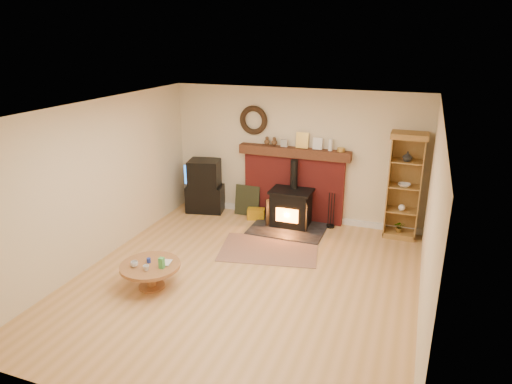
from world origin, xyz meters
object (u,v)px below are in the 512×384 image
at_px(curio_cabinet, 404,186).
at_px(coffee_table, 150,269).
at_px(tv_unit, 205,187).
at_px(wood_stove, 291,209).

xyz_separation_m(curio_cabinet, coffee_table, (-3.31, -3.18, -0.67)).
bearing_deg(tv_unit, wood_stove, -5.79).
distance_m(wood_stove, curio_cabinet, 2.13).
xyz_separation_m(tv_unit, coffee_table, (0.63, -3.09, -0.22)).
bearing_deg(coffee_table, wood_stove, 66.04).
bearing_deg(curio_cabinet, wood_stove, -172.09).
bearing_deg(curio_cabinet, coffee_table, -136.16).
height_order(wood_stove, tv_unit, wood_stove).
height_order(tv_unit, curio_cabinet, curio_cabinet).
relative_size(wood_stove, tv_unit, 1.27).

